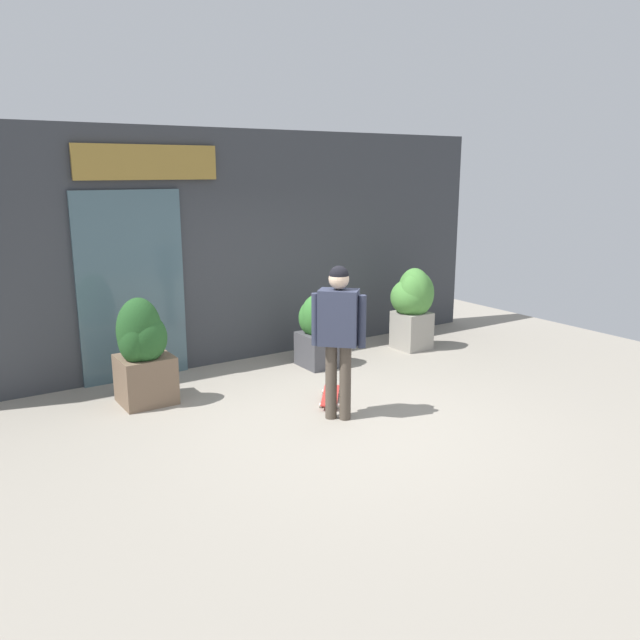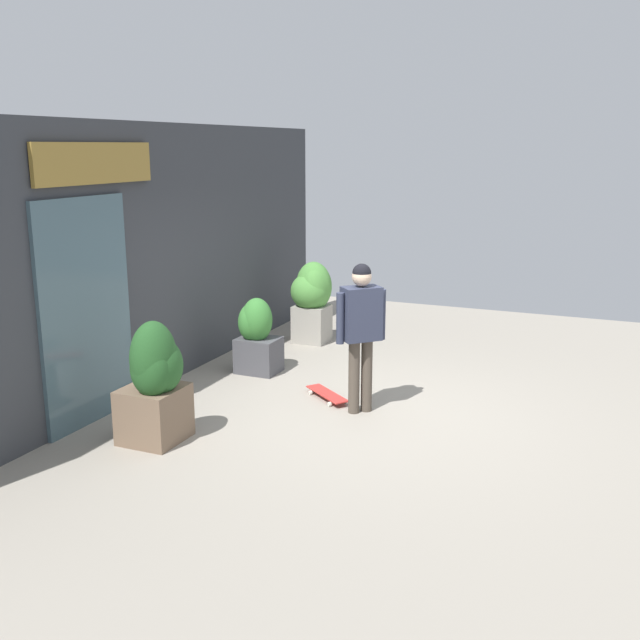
{
  "view_description": "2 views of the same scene",
  "coord_description": "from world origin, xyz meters",
  "px_view_note": "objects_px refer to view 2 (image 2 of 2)",
  "views": [
    {
      "loc": [
        -3.93,
        -5.56,
        2.74
      ],
      "look_at": [
        0.1,
        0.57,
        1.02
      ],
      "focal_mm": 35.98,
      "sensor_mm": 36.0,
      "label": 1
    },
    {
      "loc": [
        -7.58,
        -2.7,
        3.02
      ],
      "look_at": [
        0.1,
        0.57,
        1.02
      ],
      "focal_mm": 40.96,
      "sensor_mm": 36.0,
      "label": 2
    }
  ],
  "objects_px": {
    "skateboarder": "(361,322)",
    "skateboard": "(327,394)",
    "planter_box_right": "(155,381)",
    "planter_box_left": "(256,334)",
    "planter_box_mid": "(313,295)"
  },
  "relations": [
    {
      "from": "skateboarder",
      "to": "skateboard",
      "type": "xyz_separation_m",
      "value": [
        0.25,
        0.52,
        -1.01
      ]
    },
    {
      "from": "skateboarder",
      "to": "planter_box_right",
      "type": "distance_m",
      "value": 2.37
    },
    {
      "from": "planter_box_right",
      "to": "skateboarder",
      "type": "bearing_deg",
      "value": -44.2
    },
    {
      "from": "skateboarder",
      "to": "planter_box_left",
      "type": "distance_m",
      "value": 2.09
    },
    {
      "from": "planter_box_mid",
      "to": "planter_box_left",
      "type": "bearing_deg",
      "value": 177.43
    },
    {
      "from": "skateboard",
      "to": "planter_box_left",
      "type": "xyz_separation_m",
      "value": [
        0.63,
        1.3,
        0.47
      ]
    },
    {
      "from": "planter_box_right",
      "to": "planter_box_left",
      "type": "bearing_deg",
      "value": 4.16
    },
    {
      "from": "skateboarder",
      "to": "planter_box_left",
      "type": "xyz_separation_m",
      "value": [
        0.88,
        1.82,
        -0.54
      ]
    },
    {
      "from": "skateboarder",
      "to": "planter_box_mid",
      "type": "relative_size",
      "value": 1.37
    },
    {
      "from": "skateboarder",
      "to": "planter_box_right",
      "type": "relative_size",
      "value": 1.33
    },
    {
      "from": "skateboarder",
      "to": "planter_box_left",
      "type": "relative_size",
      "value": 1.68
    },
    {
      "from": "skateboarder",
      "to": "skateboard",
      "type": "relative_size",
      "value": 2.47
    },
    {
      "from": "skateboard",
      "to": "planter_box_right",
      "type": "xyz_separation_m",
      "value": [
        -1.93,
        1.11,
        0.61
      ]
    },
    {
      "from": "planter_box_left",
      "to": "planter_box_mid",
      "type": "bearing_deg",
      "value": -2.57
    },
    {
      "from": "skateboarder",
      "to": "planter_box_mid",
      "type": "distance_m",
      "value": 3.16
    }
  ]
}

